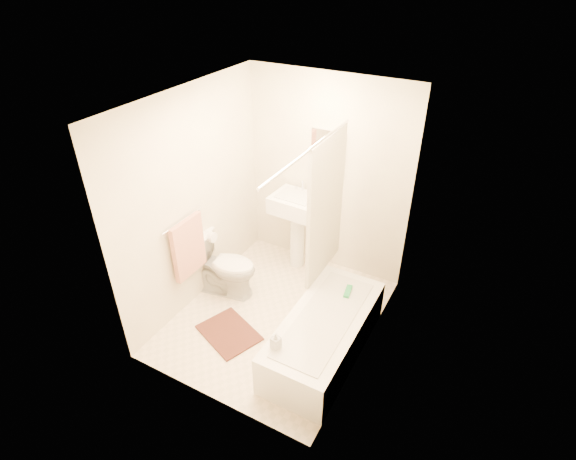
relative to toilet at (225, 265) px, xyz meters
The scene contains 17 objects.
floor 0.84m from the toilet, ahead, with size 2.40×2.40×0.00m, color beige.
ceiling 2.17m from the toilet, ahead, with size 2.40×2.40×0.00m, color white.
wall_back 1.57m from the toilet, 55.71° to the left, with size 2.00×0.02×2.40m, color beige.
wall_left 0.87m from the toilet, 158.20° to the right, with size 0.02×2.40×2.40m, color beige.
wall_right 1.94m from the toilet, ahead, with size 0.02×2.40×2.40m, color beige.
mirror 1.73m from the toilet, 55.22° to the left, with size 0.40×0.03×0.55m, color white.
curtain_rod 1.94m from the toilet, ahead, with size 0.03×0.03×1.70m, color silver.
shower_curtain 1.41m from the toilet, 20.85° to the left, with size 0.04×0.80×1.55m, color silver.
towel_bar 0.84m from the toilet, 120.96° to the right, with size 0.02×0.02×0.60m, color silver.
towel 0.57m from the toilet, 117.22° to the right, with size 0.06×0.45×0.66m, color #CC7266.
toilet_paper 0.38m from the toilet, behind, with size 0.12×0.12×0.11m, color white.
toilet is the anchor object (origin of this frame).
sink 0.99m from the toilet, 60.22° to the left, with size 0.56×0.45×1.09m, color white, non-canonical shape.
bathtub 1.45m from the toilet, 12.04° to the right, with size 0.69×1.57×0.44m, color white, non-canonical shape.
bath_mat 0.80m from the toilet, 52.94° to the right, with size 0.62×0.47×0.02m, color #4F241C.
soap_bottle 1.46m from the toilet, 35.95° to the right, with size 0.08×0.08×0.17m, color white.
scrub_brush 1.47m from the toilet, ahead, with size 0.06×0.19×0.04m, color green.
Camera 1 is at (1.87, -3.17, 3.49)m, focal length 28.00 mm.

